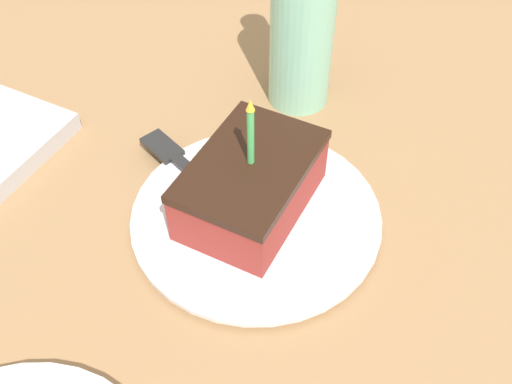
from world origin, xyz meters
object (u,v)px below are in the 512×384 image
(plate, at_px, (256,217))
(bottle, at_px, (303,22))
(cake_slice, at_px, (251,184))
(fork, at_px, (197,177))

(plate, bearing_deg, bottle, 102.73)
(cake_slice, relative_size, bottle, 0.58)
(plate, xyz_separation_m, bottle, (-0.04, 0.18, 0.09))
(plate, bearing_deg, cake_slice, 143.28)
(cake_slice, bearing_deg, bottle, 100.69)
(fork, bearing_deg, bottle, 80.44)
(plate, distance_m, fork, 0.07)
(cake_slice, xyz_separation_m, fork, (-0.06, 0.01, -0.03))
(plate, relative_size, fork, 1.27)
(cake_slice, bearing_deg, fork, 173.63)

